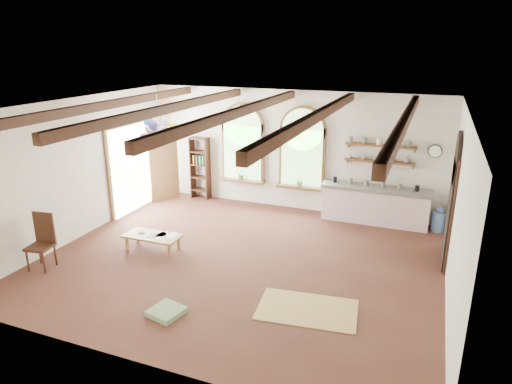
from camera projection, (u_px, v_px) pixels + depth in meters
The scene contains 27 objects.
floor at pixel (241, 260), 9.57m from camera, with size 8.00×8.00×0.00m, color #512D21.
ceiling_beams at pixel (239, 112), 8.61m from camera, with size 6.20×6.80×0.18m, color #3D1F13, non-canonical shape.
window_left at pixel (243, 146), 12.58m from camera, with size 1.30×0.28×2.20m.
window_right at pixel (302, 151), 11.99m from camera, with size 1.30×0.28×2.20m.
left_doorway at pixel (131, 168), 12.18m from camera, with size 0.10×1.90×2.50m, color brown.
right_doorway at pixel (450, 212), 9.18m from camera, with size 0.10×1.30×2.40m, color black.
kitchen_counter at pixel (375, 204), 11.46m from camera, with size 2.68×0.62×0.94m.
wall_shelf_lower at pixel (379, 161), 11.28m from camera, with size 1.70×0.24×0.04m, color brown.
wall_shelf_upper at pixel (381, 146), 11.16m from camera, with size 1.70×0.24×0.04m, color brown.
wall_clock at pixel (435, 151), 10.80m from camera, with size 0.32×0.32×0.04m, color black.
bookshelf at pixel (200, 168), 13.17m from camera, with size 0.53×0.32×1.80m.
coffee_table at pixel (152, 237), 9.95m from camera, with size 1.25×0.59×0.35m.
side_chair at pixel (42, 253), 9.15m from camera, with size 0.51×0.51×1.14m.
floor_mat at pixel (307, 309), 7.79m from camera, with size 1.68×1.04×0.02m, color tan.
floor_cushion at pixel (166, 312), 7.65m from camera, with size 0.52×0.52×0.09m, color #708F62.
water_jug_a at pixel (407, 218), 11.26m from camera, with size 0.27×0.27×0.52m.
water_jug_b at pixel (438, 220), 10.99m from camera, with size 0.32×0.32×0.62m.
balloon_cluster at pixel (159, 131), 10.87m from camera, with size 0.82×0.88×1.16m.
table_book at pixel (138, 232), 10.09m from camera, with size 0.15×0.22×0.02m, color olive.
tablet at pixel (152, 236), 9.90m from camera, with size 0.17×0.24×0.01m, color black.
potted_plant_left at pixel (241, 174), 12.73m from camera, with size 0.27×0.23×0.30m, color #598C4C.
potted_plant_right at pixel (300, 181), 12.14m from camera, with size 0.27×0.23×0.30m, color #598C4C.
shelf_cup_a at pixel (349, 156), 11.52m from camera, with size 0.12×0.10×0.10m, color white.
shelf_cup_b at pixel (363, 157), 11.40m from camera, with size 0.10×0.10×0.09m, color beige.
shelf_bowl_a at pixel (377, 159), 11.28m from camera, with size 0.22×0.22×0.05m, color beige.
shelf_bowl_b at pixel (392, 161), 11.16m from camera, with size 0.20×0.20×0.06m, color #8C664C.
shelf_vase at pixel (407, 159), 11.02m from camera, with size 0.18×0.18×0.19m, color slate.
Camera 1 is at (3.46, -7.94, 4.34)m, focal length 32.00 mm.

